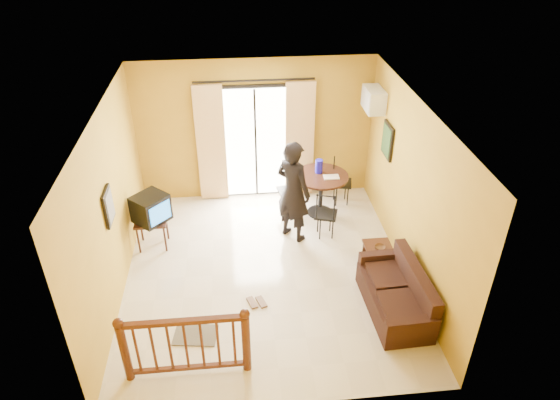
{
  "coord_description": "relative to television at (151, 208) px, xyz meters",
  "views": [
    {
      "loc": [
        -0.42,
        -6.29,
        5.33
      ],
      "look_at": [
        0.24,
        0.2,
        1.25
      ],
      "focal_mm": 32.0,
      "sensor_mm": 36.0,
      "label": 1
    }
  ],
  "objects": [
    {
      "name": "dining_table",
      "position": [
        3.03,
        0.73,
        -0.11
      ],
      "size": [
        1.0,
        1.0,
        0.83
      ],
      "color": "black",
      "rests_on": "ground"
    },
    {
      "name": "standing_person",
      "position": [
        2.42,
        0.05,
        0.16
      ],
      "size": [
        0.8,
        0.8,
        1.86
      ],
      "primitive_type": "imported",
      "rotation": [
        0.0,
        0.0,
        2.35
      ],
      "color": "black",
      "rests_on": "ground"
    },
    {
      "name": "sandals",
      "position": [
        1.66,
        -1.62,
        -0.76
      ],
      "size": [
        0.32,
        0.27,
        0.03
      ],
      "color": "#53341C",
      "rests_on": "ground"
    },
    {
      "name": "dining_chairs",
      "position": [
        2.98,
        0.65,
        -0.78
      ],
      "size": [
        1.54,
        1.55,
        0.95
      ],
      "color": "black",
      "rests_on": "ground"
    },
    {
      "name": "botanical_print",
      "position": [
        4.08,
        0.39,
        0.87
      ],
      "size": [
        0.05,
        0.5,
        0.6
      ],
      "color": "black",
      "rests_on": "room_shell"
    },
    {
      "name": "air_conditioner",
      "position": [
        3.96,
        1.04,
        1.37
      ],
      "size": [
        0.31,
        0.6,
        0.4
      ],
      "color": "white",
      "rests_on": "room_shell"
    },
    {
      "name": "bowl",
      "position": [
        3.72,
        -0.95,
        -0.39
      ],
      "size": [
        0.22,
        0.22,
        0.06
      ],
      "primitive_type": "imported",
      "rotation": [
        0.0,
        0.0,
        0.31
      ],
      "color": "#53341C",
      "rests_on": "coffee_table"
    },
    {
      "name": "room_shell",
      "position": [
        1.87,
        -0.91,
        0.93
      ],
      "size": [
        5.0,
        5.0,
        5.0
      ],
      "color": "white",
      "rests_on": "ground"
    },
    {
      "name": "serving_tray",
      "position": [
        3.2,
        0.63,
        0.07
      ],
      "size": [
        0.28,
        0.18,
        0.02
      ],
      "primitive_type": "cube",
      "rotation": [
        0.0,
        0.0,
        -0.02
      ],
      "color": "beige",
      "rests_on": "dining_table"
    },
    {
      "name": "picture_left",
      "position": [
        -0.35,
        -1.11,
        0.77
      ],
      "size": [
        0.05,
        0.42,
        0.52
      ],
      "color": "black",
      "rests_on": "room_shell"
    },
    {
      "name": "coffee_table",
      "position": [
        3.72,
        -1.05,
        -0.54
      ],
      "size": [
        0.44,
        0.8,
        0.36
      ],
      "color": "black",
      "rests_on": "ground"
    },
    {
      "name": "water_jug",
      "position": [
        3.0,
        0.85,
        0.19
      ],
      "size": [
        0.14,
        0.14,
        0.26
      ],
      "primitive_type": "cylinder",
      "color": "#1B15CC",
      "rests_on": "dining_table"
    },
    {
      "name": "television",
      "position": [
        0.0,
        0.0,
        0.0
      ],
      "size": [
        0.71,
        0.71,
        0.47
      ],
      "rotation": [
        0.0,
        0.0,
        0.81
      ],
      "color": "black",
      "rests_on": "tv_table"
    },
    {
      "name": "balcony_door",
      "position": [
        1.87,
        1.52,
        0.41
      ],
      "size": [
        2.25,
        0.14,
        2.46
      ],
      "color": "black",
      "rests_on": "ground"
    },
    {
      "name": "stair_balustrade",
      "position": [
        0.72,
        -2.81,
        -0.21
      ],
      "size": [
        1.63,
        0.13,
        1.04
      ],
      "color": "#471E0F",
      "rests_on": "ground"
    },
    {
      "name": "tv_table",
      "position": [
        -0.03,
        0.0,
        -0.31
      ],
      "size": [
        0.54,
        0.45,
        0.54
      ],
      "color": "black",
      "rests_on": "ground"
    },
    {
      "name": "sofa",
      "position": [
        3.72,
        -1.97,
        -0.49
      ],
      "size": [
        0.79,
        1.61,
        0.76
      ],
      "rotation": [
        0.0,
        0.0,
        0.04
      ],
      "color": "black",
      "rests_on": "ground"
    },
    {
      "name": "ground",
      "position": [
        1.87,
        -0.91,
        -0.78
      ],
      "size": [
        5.0,
        5.0,
        0.0
      ],
      "primitive_type": "plane",
      "color": "beige",
      "rests_on": "ground"
    },
    {
      "name": "doormat",
      "position": [
        0.77,
        -2.18,
        -0.77
      ],
      "size": [
        0.65,
        0.48,
        0.02
      ],
      "primitive_type": "cube",
      "rotation": [
        0.0,
        0.0,
        -0.14
      ],
      "color": "#5A5448",
      "rests_on": "ground"
    }
  ]
}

